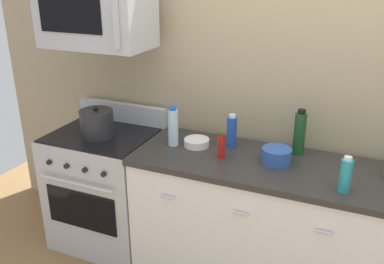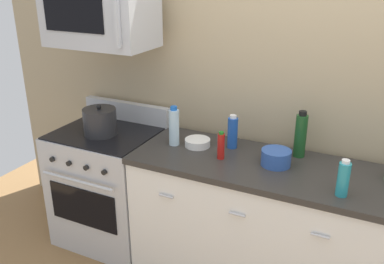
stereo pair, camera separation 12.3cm
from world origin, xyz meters
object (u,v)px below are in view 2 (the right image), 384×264
(range_oven, at_px, (110,185))
(bottle_hot_sauce_red, at_px, (221,146))
(bottle_soda_blue, at_px, (233,132))
(bowl_blue_mixing, at_px, (276,157))
(bowl_white_ceramic, at_px, (198,142))
(microwave, at_px, (100,17))
(bottle_water_clear, at_px, (174,127))
(bottle_dish_soap, at_px, (343,179))
(bottle_wine_green, at_px, (301,135))
(stockpot, at_px, (100,122))

(range_oven, xyz_separation_m, bottle_hot_sauce_red, (0.95, -0.05, 0.54))
(bottle_soda_blue, bearing_deg, range_oven, -171.11)
(bottle_soda_blue, height_order, bowl_blue_mixing, bottle_soda_blue)
(bottle_soda_blue, bearing_deg, bowl_white_ceramic, -159.67)
(microwave, bearing_deg, bottle_hot_sauce_red, -5.64)
(bottle_hot_sauce_red, height_order, bowl_white_ceramic, bottle_hot_sauce_red)
(range_oven, relative_size, bottle_hot_sauce_red, 5.77)
(bottle_hot_sauce_red, xyz_separation_m, bowl_blue_mixing, (0.34, 0.06, -0.04))
(bottle_water_clear, xyz_separation_m, bottle_dish_soap, (1.14, -0.21, -0.03))
(range_oven, height_order, bowl_white_ceramic, range_oven)
(bottle_water_clear, bearing_deg, bottle_dish_soap, -10.56)
(bottle_wine_green, relative_size, bowl_blue_mixing, 1.67)
(bottle_wine_green, height_order, stockpot, bottle_wine_green)
(bottle_soda_blue, bearing_deg, bottle_wine_green, 7.90)
(bowl_white_ceramic, bearing_deg, microwave, -178.30)
(microwave, relative_size, bowl_white_ceramic, 4.27)
(microwave, distance_m, bottle_dish_soap, 1.87)
(bowl_white_ceramic, distance_m, stockpot, 0.74)
(range_oven, relative_size, bottle_dish_soap, 5.07)
(bottle_wine_green, distance_m, bottle_hot_sauce_red, 0.52)
(bottle_soda_blue, relative_size, bottle_hot_sauce_red, 1.26)
(range_oven, height_order, bottle_dish_soap, bottle_dish_soap)
(microwave, xyz_separation_m, bowl_blue_mixing, (1.29, -0.03, -0.78))
(range_oven, height_order, bottle_hot_sauce_red, bottle_hot_sauce_red)
(bowl_blue_mixing, bearing_deg, bottle_dish_soap, -26.24)
(bottle_dish_soap, height_order, bottle_hot_sauce_red, bottle_dish_soap)
(bowl_blue_mixing, bearing_deg, bottle_hot_sauce_red, -169.42)
(microwave, height_order, stockpot, microwave)
(microwave, relative_size, bottle_dish_soap, 3.53)
(bottle_soda_blue, height_order, bottle_hot_sauce_red, bottle_soda_blue)
(range_oven, distance_m, bottle_wine_green, 1.53)
(bowl_blue_mixing, relative_size, bowl_white_ceramic, 1.06)
(stockpot, bearing_deg, bowl_blue_mixing, 3.04)
(bowl_blue_mixing, xyz_separation_m, bowl_white_ceramic, (-0.56, 0.05, -0.02))
(bottle_hot_sauce_red, height_order, bowl_blue_mixing, bottle_hot_sauce_red)
(bottle_dish_soap, bearing_deg, stockpot, 175.38)
(bottle_water_clear, distance_m, bottle_dish_soap, 1.16)
(bottle_water_clear, bearing_deg, bottle_hot_sauce_red, -10.49)
(bottle_dish_soap, distance_m, stockpot, 1.72)
(bottle_water_clear, bearing_deg, microwave, 177.60)
(microwave, distance_m, stockpot, 0.74)
(bottle_water_clear, relative_size, bottle_wine_green, 0.90)
(bowl_blue_mixing, bearing_deg, bottle_water_clear, 179.55)
(bottle_hot_sauce_red, relative_size, bowl_blue_mixing, 1.00)
(range_oven, xyz_separation_m, bottle_dish_soap, (1.71, -0.19, 0.55))
(stockpot, bearing_deg, bottle_wine_green, 10.71)
(range_oven, xyz_separation_m, microwave, (0.00, 0.04, 1.28))
(range_oven, xyz_separation_m, bottle_soda_blue, (0.95, 0.15, 0.56))
(range_oven, xyz_separation_m, bottle_wine_green, (1.39, 0.21, 0.60))
(bottle_wine_green, distance_m, bowl_blue_mixing, 0.24)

